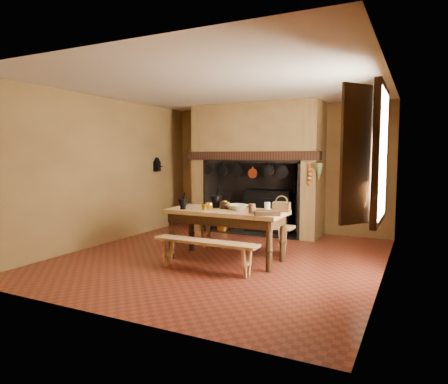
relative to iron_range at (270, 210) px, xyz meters
name	(u,v)px	position (x,y,z in m)	size (l,w,h in m)	color
floor	(222,257)	(0.04, -2.45, -0.48)	(5.50, 5.50, 0.00)	maroon
ceiling	(222,87)	(0.04, -2.45, 2.32)	(5.50, 5.50, 0.00)	silver
back_wall	(277,169)	(0.04, 0.30, 0.92)	(5.00, 0.02, 2.80)	olive
wall_left	(106,171)	(-2.46, -2.45, 0.92)	(0.02, 5.50, 2.80)	olive
wall_right	(386,177)	(2.54, -2.45, 0.92)	(0.02, 5.50, 2.80)	olive
wall_front	(102,184)	(0.04, -5.20, 0.92)	(5.00, 0.02, 2.80)	olive
chimney_breast	(257,150)	(-0.26, -0.14, 1.33)	(2.95, 0.96, 2.80)	olive
iron_range	(270,210)	(0.00, 0.00, 0.00)	(1.12, 0.55, 1.60)	black
hearth_pans	(225,226)	(-1.01, -0.23, -0.39)	(0.51, 0.62, 0.20)	gold
hanging_pans	(247,172)	(-0.30, -0.64, 0.88)	(1.92, 0.29, 0.27)	black
onion_string	(310,174)	(1.04, -0.66, 0.85)	(0.12, 0.10, 0.46)	#9D5E1D
herb_bunch	(319,172)	(1.22, -0.66, 0.90)	(0.20, 0.20, 0.35)	brown
window	(372,155)	(2.39, -2.85, 1.22)	(0.39, 1.75, 1.76)	white
wall_coffee_mill	(157,163)	(-2.38, -0.90, 1.03)	(0.23, 0.16, 0.31)	black
work_table	(226,218)	(0.18, -2.58, 0.21)	(1.90, 0.85, 0.82)	tan
bench_front	(205,248)	(0.18, -3.29, -0.14)	(1.62, 0.28, 0.46)	tan
bench_back	(242,230)	(0.18, -1.95, -0.10)	(1.83, 0.32, 0.52)	tan
mortar_large	(216,201)	(-0.07, -2.44, 0.46)	(0.21, 0.21, 0.35)	black
mortar_small	(183,204)	(-0.47, -2.84, 0.43)	(0.16, 0.16, 0.28)	black
coffee_grinder	(225,205)	(0.12, -2.51, 0.41)	(0.16, 0.12, 0.18)	#352211
brass_mug_a	(204,207)	(-0.11, -2.79, 0.39)	(0.09, 0.09, 0.10)	gold
brass_mug_b	(226,205)	(0.08, -2.37, 0.38)	(0.08, 0.08, 0.09)	gold
mixing_bowl	(237,207)	(0.32, -2.49, 0.38)	(0.34, 0.34, 0.08)	#B5B38B
stoneware_crock	(252,208)	(0.69, -2.73, 0.41)	(0.11, 0.11, 0.14)	#55321F
glass_jar	(267,207)	(0.88, -2.58, 0.42)	(0.09, 0.09, 0.16)	beige
wicker_basket	(281,206)	(1.04, -2.37, 0.42)	(0.28, 0.21, 0.25)	#452E14
wooden_tray	(267,213)	(0.97, -2.83, 0.37)	(0.36, 0.26, 0.06)	#352211
brass_cup	(209,206)	(-0.08, -2.68, 0.39)	(0.14, 0.14, 0.11)	gold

